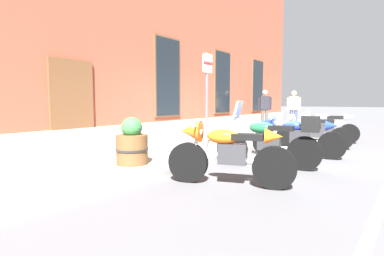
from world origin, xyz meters
name	(u,v)px	position (x,y,z in m)	size (l,w,h in m)	color
ground_plane	(251,152)	(0.00, 0.00, 0.00)	(140.00, 140.00, 0.00)	#424244
sidewalk	(205,145)	(0.00, 1.47, 0.06)	(26.28, 2.95, 0.12)	gray
brick_pub_facade	(103,43)	(0.00, 6.11, 3.50)	(20.28, 6.43, 7.01)	brown
motorcycle_orange_sport	(225,150)	(-3.27, -1.09, 0.56)	(0.85, 1.98, 1.03)	black
motorcycle_green_touring	(272,140)	(-1.57, -1.19, 0.56)	(0.77, 2.11, 1.35)	black
motorcycle_blue_sport	(294,134)	(-0.08, -1.14, 0.55)	(0.72, 2.13, 1.00)	black
motorcycle_black_naked	(313,132)	(1.55, -1.15, 0.48)	(0.88, 1.99, 0.97)	black
motorcycle_white_sport	(323,125)	(3.16, -1.03, 0.57)	(0.70, 2.01, 1.06)	black
pedestrian_dark_jacket	(265,107)	(5.39, 1.94, 1.09)	(0.38, 0.52, 1.71)	#38332D
pedestrian_tan_coat	(294,107)	(6.14, 0.91, 1.06)	(0.33, 0.55, 1.67)	#2D3351
parking_sign	(207,88)	(-1.15, 0.66, 1.67)	(0.36, 0.07, 2.38)	#4C4C51
barrel_planter	(132,145)	(-3.41, 0.90, 0.50)	(0.64, 0.64, 0.91)	brown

